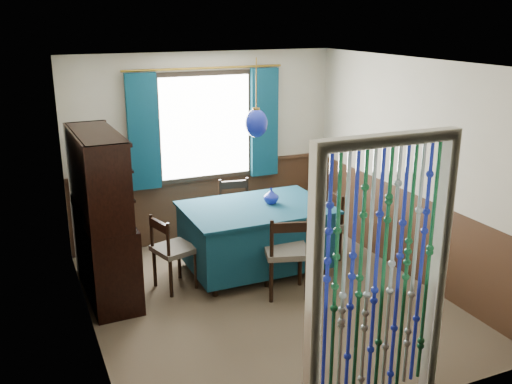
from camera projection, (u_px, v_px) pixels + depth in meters
name	position (u px, v px, depth m)	size (l,w,h in m)	color
floor	(267.00, 300.00, 6.14)	(4.00, 4.00, 0.00)	brown
ceiling	(268.00, 63.00, 5.40)	(4.00, 4.00, 0.00)	silver
wall_back	(204.00, 148.00, 7.52)	(3.60, 3.60, 0.00)	#C0B69D
wall_front	(386.00, 265.00, 4.02)	(3.60, 3.60, 0.00)	#C0B69D
wall_left	(85.00, 213.00, 5.09)	(4.00, 4.00, 0.00)	#C0B69D
wall_right	(412.00, 170.00, 6.46)	(4.00, 4.00, 0.00)	#C0B69D
wainscot_back	(206.00, 203.00, 7.73)	(3.60, 3.60, 0.00)	#3D2517
wainscot_front	(378.00, 356.00, 4.26)	(3.60, 3.60, 0.00)	#3D2517
wainscot_left	(93.00, 288.00, 5.31)	(4.00, 4.00, 0.00)	#3D2517
wainscot_right	(405.00, 232.00, 6.68)	(4.00, 4.00, 0.00)	#3D2517
window	(205.00, 127.00, 7.39)	(1.32, 0.12, 1.42)	black
doorway	(379.00, 287.00, 4.13)	(1.16, 0.12, 2.18)	silver
dining_table	(256.00, 234.00, 6.73)	(1.68, 1.16, 0.81)	#0D3446
chair_near	(287.00, 253.00, 6.12)	(0.57, 0.55, 0.93)	black
chair_far	(236.00, 213.00, 7.42)	(0.50, 0.48, 0.89)	black
chair_left	(172.00, 250.00, 6.28)	(0.51, 0.52, 0.86)	black
chair_right	(325.00, 224.00, 7.09)	(0.42, 0.44, 0.84)	black
sideboard	(104.00, 240.00, 6.13)	(0.52, 1.39, 1.80)	black
pendant_lamp	(256.00, 123.00, 6.33)	(0.26, 0.26, 0.87)	olive
vase_table	(271.00, 197.00, 6.70)	(0.16, 0.16, 0.17)	navy
bowl_shelf	(109.00, 189.00, 5.75)	(0.22, 0.22, 0.06)	beige
vase_sideboard	(102.00, 199.00, 6.31)	(0.17, 0.17, 0.18)	beige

